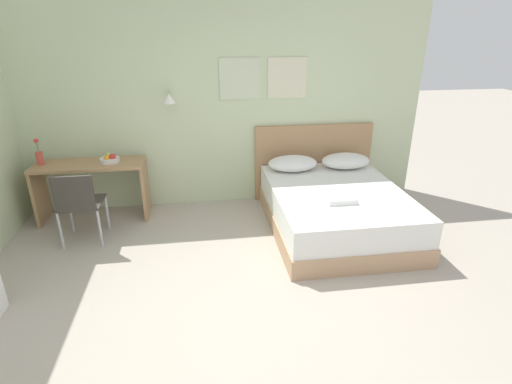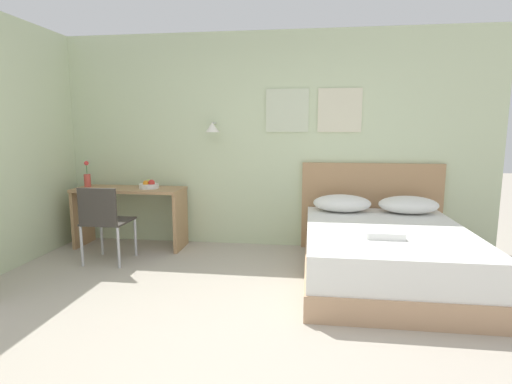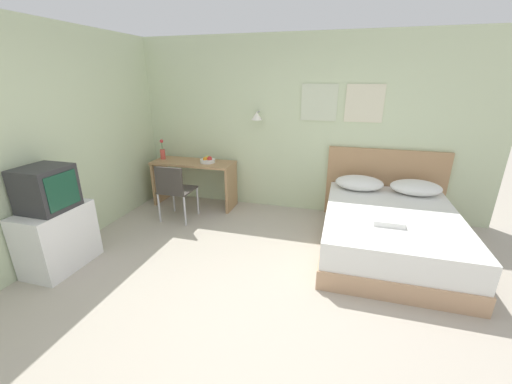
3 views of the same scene
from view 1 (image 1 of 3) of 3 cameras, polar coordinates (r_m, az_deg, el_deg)
ground_plane at (r=3.63m, az=-3.22°, el=-17.31°), size 24.00×24.00×0.00m
wall_back at (r=5.42m, az=-6.06°, el=11.87°), size 5.75×0.31×2.65m
bed at (r=4.96m, az=11.26°, el=-2.48°), size 1.56×2.03×0.53m
headboard at (r=5.78m, az=8.13°, el=4.32°), size 1.68×0.06×1.07m
pillow_left at (r=5.39m, az=5.26°, el=4.10°), size 0.66×0.44×0.20m
pillow_right at (r=5.60m, az=12.68°, el=4.37°), size 0.66×0.44×0.20m
folded_towel_near_foot at (r=4.55m, az=11.75°, el=-0.78°), size 0.32×0.32×0.06m
desk at (r=5.47m, az=-22.43°, el=1.69°), size 1.34×0.51×0.75m
desk_chair at (r=4.87m, az=-24.03°, el=-1.27°), size 0.46×0.46×0.86m
fruit_bowl at (r=5.34m, az=-20.18°, el=4.45°), size 0.24×0.24×0.11m
flower_vase at (r=5.57m, az=-28.56°, el=4.57°), size 0.08×0.08×0.33m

